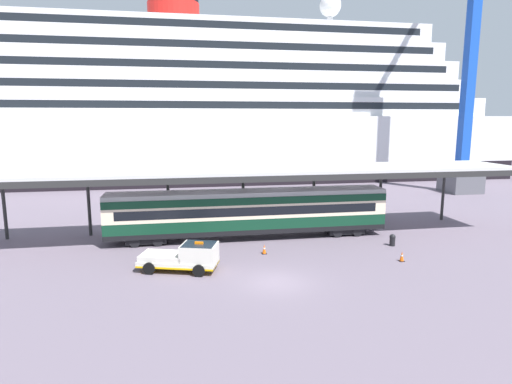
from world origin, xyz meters
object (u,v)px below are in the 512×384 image
(service_truck, at_px, (186,256))
(quay_bollard, at_px, (392,239))
(train_carriage, at_px, (249,212))
(dockside_crane, at_px, (475,64))
(cruise_ship, at_px, (138,110))
(traffic_cone_near, at_px, (264,249))
(traffic_cone_mid, at_px, (402,256))

(service_truck, relative_size, quay_bollard, 5.80)
(train_carriage, bearing_deg, dockside_crane, 28.28)
(service_truck, relative_size, dockside_crane, 0.10)
(quay_bollard, bearing_deg, dockside_crane, 44.75)
(train_carriage, bearing_deg, quay_bollard, -21.10)
(cruise_ship, relative_size, train_carriage, 5.32)
(traffic_cone_near, height_order, dockside_crane, dockside_crane)
(train_carriage, bearing_deg, traffic_cone_near, -84.28)
(cruise_ship, relative_size, traffic_cone_near, 170.74)
(cruise_ship, height_order, quay_bollard, cruise_ship)
(service_truck, bearing_deg, dockside_crane, 32.88)
(traffic_cone_near, bearing_deg, train_carriage, 95.72)
(train_carriage, relative_size, service_truck, 4.21)
(train_carriage, xyz_separation_m, service_truck, (-5.41, -7.11, -1.32))
(quay_bollard, bearing_deg, traffic_cone_mid, -107.80)
(cruise_ship, distance_m, train_carriage, 46.52)
(cruise_ship, xyz_separation_m, traffic_cone_mid, (22.48, -51.68, -11.21))
(quay_bollard, bearing_deg, cruise_ship, 116.22)
(dockside_crane, xyz_separation_m, quay_bollard, (-22.33, -22.14, -16.72))
(dockside_crane, bearing_deg, cruise_ship, 150.63)
(train_carriage, height_order, quay_bollard, train_carriage)
(dockside_crane, bearing_deg, quay_bollard, -135.25)
(cruise_ship, xyz_separation_m, dockside_crane, (45.99, -25.88, 5.65))
(dockside_crane, bearing_deg, traffic_cone_near, -145.71)
(service_truck, distance_m, traffic_cone_near, 6.45)
(traffic_cone_mid, bearing_deg, dockside_crane, 47.66)
(cruise_ship, height_order, traffic_cone_near, cruise_ship)
(service_truck, height_order, dockside_crane, dockside_crane)
(service_truck, bearing_deg, traffic_cone_mid, -2.95)
(train_carriage, distance_m, service_truck, 9.03)
(service_truck, height_order, traffic_cone_mid, service_truck)
(train_carriage, bearing_deg, cruise_ship, 106.16)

